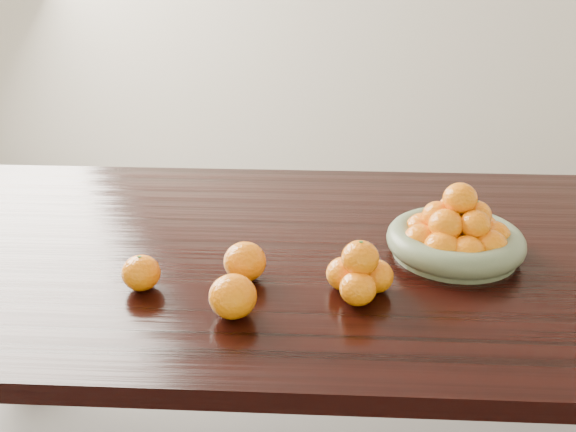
{
  "coord_description": "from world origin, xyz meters",
  "views": [
    {
      "loc": [
        0.04,
        -1.27,
        1.38
      ],
      "look_at": [
        -0.03,
        -0.02,
        0.83
      ],
      "focal_mm": 40.0,
      "sensor_mm": 36.0,
      "label": 1
    }
  ],
  "objects_px": {
    "loose_orange_0": "(141,273)",
    "dining_table": "(301,281)",
    "fruit_bowl": "(456,235)",
    "orange_pyramid": "(359,274)"
  },
  "relations": [
    {
      "from": "dining_table",
      "to": "fruit_bowl",
      "type": "xyz_separation_m",
      "value": [
        0.33,
        -0.03,
        0.14
      ]
    },
    {
      "from": "fruit_bowl",
      "to": "loose_orange_0",
      "type": "xyz_separation_m",
      "value": [
        -0.63,
        -0.18,
        -0.01
      ]
    },
    {
      "from": "orange_pyramid",
      "to": "loose_orange_0",
      "type": "relative_size",
      "value": 1.73
    },
    {
      "from": "fruit_bowl",
      "to": "orange_pyramid",
      "type": "height_order",
      "value": "fruit_bowl"
    },
    {
      "from": "orange_pyramid",
      "to": "loose_orange_0",
      "type": "distance_m",
      "value": 0.42
    },
    {
      "from": "dining_table",
      "to": "fruit_bowl",
      "type": "relative_size",
      "value": 6.87
    },
    {
      "from": "loose_orange_0",
      "to": "dining_table",
      "type": "bearing_deg",
      "value": 34.03
    },
    {
      "from": "orange_pyramid",
      "to": "fruit_bowl",
      "type": "bearing_deg",
      "value": 39.66
    },
    {
      "from": "fruit_bowl",
      "to": "loose_orange_0",
      "type": "bearing_deg",
      "value": -164.26
    },
    {
      "from": "fruit_bowl",
      "to": "loose_orange_0",
      "type": "height_order",
      "value": "fruit_bowl"
    }
  ]
}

